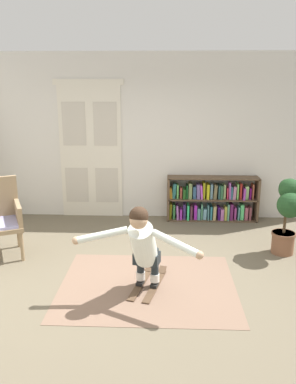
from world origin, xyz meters
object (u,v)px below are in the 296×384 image
Objects in this scene: skis_pair at (148,283)px; person_skier at (143,243)px; bookshelf at (211,201)px; potted_plant at (288,208)px.

skis_pair is 0.61× the size of person_skier.
person_skier reaches higher than bookshelf.
skis_pair is 0.66m from person_skier.
bookshelf is 1.12× the size of person_skier.
skis_pair is at bearing -112.91° from bookshelf.
bookshelf is 1.70m from potted_plant.
skis_pair is (-1.02, -2.41, -0.34)m from bookshelf.
potted_plant is at bearing 31.86° from person_skier.
bookshelf is 2.86m from person_skier.
person_skier reaches higher than skis_pair.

